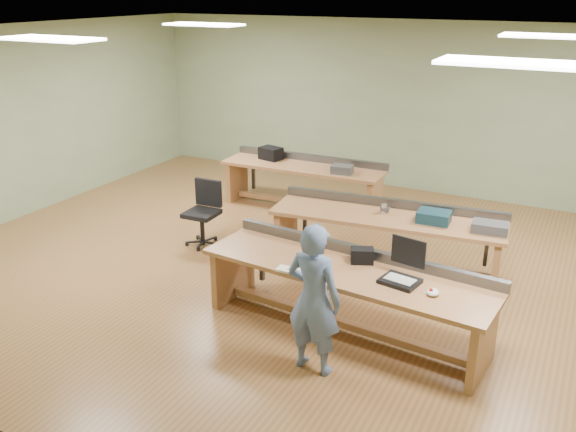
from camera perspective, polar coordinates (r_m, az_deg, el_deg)
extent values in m
plane|color=brown|center=(8.11, 1.69, -5.06)|extent=(10.00, 10.00, 0.00)
plane|color=silver|center=(7.32, 1.95, 16.59)|extent=(10.00, 10.00, 0.00)
cube|color=gray|center=(11.23, 10.81, 9.99)|extent=(10.00, 0.04, 3.00)
cube|color=gray|center=(4.55, -20.74, -7.25)|extent=(10.00, 0.04, 3.00)
cube|color=gray|center=(10.67, -23.46, 8.09)|extent=(0.04, 8.00, 3.00)
cube|color=white|center=(7.62, -21.31, 15.19)|extent=(1.20, 0.50, 0.03)
cube|color=white|center=(9.88, -7.89, 17.33)|extent=(1.20, 0.50, 0.03)
cube|color=white|center=(5.16, 20.65, 13.24)|extent=(1.20, 0.50, 0.03)
cube|color=white|center=(8.13, 23.64, 15.16)|extent=(1.20, 0.50, 0.03)
cube|color=#AE7849|center=(6.44, 5.36, -5.17)|extent=(3.24, 1.13, 0.05)
cube|color=#AE7849|center=(7.33, -5.14, -5.06)|extent=(0.15, 0.75, 0.70)
cube|color=#AE7849|center=(6.18, 17.80, -11.33)|extent=(0.15, 0.75, 0.70)
cube|color=#AE7849|center=(6.74, 5.18, -9.95)|extent=(2.87, 0.36, 0.08)
cube|color=#4B4D52|center=(6.72, 6.90, -3.33)|extent=(3.17, 0.37, 0.11)
cube|color=#AE7849|center=(7.96, 9.22, -0.15)|extent=(3.07, 1.10, 0.05)
cube|color=#AE7849|center=(8.48, -0.19, -1.28)|extent=(0.15, 0.71, 0.70)
cube|color=#AE7849|center=(7.96, 18.96, -3.99)|extent=(0.15, 0.71, 0.70)
cube|color=#AE7849|center=(8.20, 8.97, -4.23)|extent=(2.70, 0.37, 0.08)
cube|color=#4B4D52|center=(8.27, 9.81, 1.20)|extent=(3.00, 0.38, 0.11)
cube|color=#AE7849|center=(10.08, 1.39, 4.60)|extent=(2.75, 0.80, 0.05)
cube|color=#AE7849|center=(10.75, -4.78, 3.47)|extent=(0.10, 0.63, 0.70)
cube|color=#AE7849|center=(9.77, 8.14, 1.54)|extent=(0.10, 0.63, 0.70)
cube|color=#AE7849|center=(10.27, 1.36, 1.25)|extent=(2.43, 0.17, 0.08)
cube|color=#4B4D52|center=(10.34, 2.14, 5.47)|extent=(2.73, 0.16, 0.11)
imported|color=slate|center=(5.79, 2.43, -7.78)|extent=(0.58, 0.40, 1.53)
cube|color=black|center=(6.21, 10.42, -6.02)|extent=(0.42, 0.36, 0.04)
cube|color=black|center=(6.21, 11.21, -3.29)|extent=(0.37, 0.08, 0.29)
cube|color=white|center=(6.32, 0.75, -5.21)|extent=(0.42, 0.16, 0.02)
ellipsoid|color=white|center=(6.04, 13.42, -6.95)|extent=(0.17, 0.18, 0.06)
cube|color=black|center=(6.56, 6.95, -3.70)|extent=(0.28, 0.24, 0.16)
cylinder|color=black|center=(8.86, -8.02, -1.30)|extent=(0.06, 0.06, 0.46)
cube|color=black|center=(8.77, -8.10, 0.22)|extent=(0.46, 0.46, 0.06)
cube|color=black|center=(8.86, -7.45, 2.18)|extent=(0.42, 0.07, 0.40)
cylinder|color=black|center=(8.94, -7.95, -2.49)|extent=(0.53, 0.53, 0.06)
cube|color=#122F3C|center=(7.84, 13.49, -0.06)|extent=(0.42, 0.32, 0.14)
cube|color=#3E3E41|center=(7.72, 18.38, -1.00)|extent=(0.44, 0.30, 0.12)
imported|color=#3E3E41|center=(8.03, 9.04, 0.60)|extent=(0.13, 0.13, 0.10)
cylinder|color=silver|center=(8.00, 8.98, 0.66)|extent=(0.09, 0.09, 0.13)
cube|color=black|center=(10.43, -1.62, 5.89)|extent=(0.41, 0.33, 0.21)
cube|color=#3E3E41|center=(9.67, 5.09, 4.37)|extent=(0.35, 0.28, 0.13)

